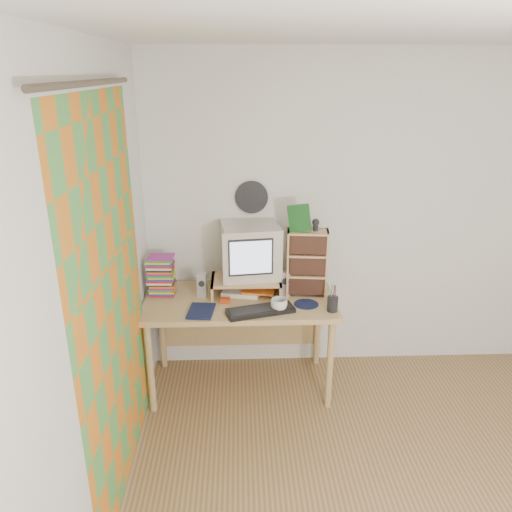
{
  "coord_description": "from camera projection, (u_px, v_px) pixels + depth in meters",
  "views": [
    {
      "loc": [
        -1.03,
        -1.96,
        2.34
      ],
      "look_at": [
        -0.91,
        1.33,
        1.1
      ],
      "focal_mm": 35.0,
      "sensor_mm": 36.0,
      "label": 1
    }
  ],
  "objects": [
    {
      "name": "diary",
      "position": [
        189.0,
        309.0,
        3.47
      ],
      "size": [
        0.23,
        0.18,
        0.04
      ],
      "primitive_type": "imported",
      "rotation": [
        0.0,
        0.0,
        -0.11
      ],
      "color": "#10173A",
      "rests_on": "desk"
    },
    {
      "name": "pen_cup",
      "position": [
        333.0,
        301.0,
        3.47
      ],
      "size": [
        0.09,
        0.09,
        0.15
      ],
      "primitive_type": null,
      "rotation": [
        0.0,
        0.0,
        0.2
      ],
      "color": "black",
      "rests_on": "desk"
    },
    {
      "name": "speaker_left",
      "position": [
        202.0,
        285.0,
        3.69
      ],
      "size": [
        0.07,
        0.07,
        0.18
      ],
      "primitive_type": "cube",
      "rotation": [
        0.0,
        0.0,
        -0.11
      ],
      "color": "#AEAFB3",
      "rests_on": "desk"
    },
    {
      "name": "curtain",
      "position": [
        113.0,
        305.0,
        2.68
      ],
      "size": [
        0.0,
        2.2,
        2.2
      ],
      "primitive_type": "plane",
      "rotation": [
        1.57,
        0.0,
        1.57
      ],
      "color": "orange",
      "rests_on": "left_wall"
    },
    {
      "name": "cd_rack",
      "position": [
        307.0,
        263.0,
        3.68
      ],
      "size": [
        0.31,
        0.19,
        0.5
      ],
      "primitive_type": "cube",
      "rotation": [
        0.0,
        0.0,
        -0.11
      ],
      "color": "tan",
      "rests_on": "desk"
    },
    {
      "name": "mug",
      "position": [
        279.0,
        305.0,
        3.48
      ],
      "size": [
        0.15,
        0.15,
        0.09
      ],
      "primitive_type": "imported",
      "rotation": [
        0.0,
        0.0,
        0.3
      ],
      "color": "silver",
      "rests_on": "desk"
    },
    {
      "name": "wall_disc",
      "position": [
        252.0,
        197.0,
        3.78
      ],
      "size": [
        0.25,
        0.02,
        0.25
      ],
      "primitive_type": "cylinder",
      "rotation": [
        1.57,
        0.0,
        0.0
      ],
      "color": "black",
      "rests_on": "back_wall"
    },
    {
      "name": "dvd_stack",
      "position": [
        161.0,
        278.0,
        3.71
      ],
      "size": [
        0.19,
        0.14,
        0.26
      ],
      "primitive_type": null,
      "rotation": [
        0.0,
        0.0,
        -0.04
      ],
      "color": "brown",
      "rests_on": "desk"
    },
    {
      "name": "back_wall",
      "position": [
        371.0,
        218.0,
        3.89
      ],
      "size": [
        3.5,
        0.0,
        3.5
      ],
      "primitive_type": "plane",
      "rotation": [
        1.57,
        0.0,
        0.0
      ],
      "color": "white",
      "rests_on": "floor"
    },
    {
      "name": "mousepad",
      "position": [
        306.0,
        304.0,
        3.59
      ],
      "size": [
        0.19,
        0.19,
        0.0
      ],
      "primitive_type": "cylinder",
      "rotation": [
        0.0,
        0.0,
        -0.09
      ],
      "color": "black",
      "rests_on": "desk"
    },
    {
      "name": "speaker_right",
      "position": [
        285.0,
        283.0,
        3.72
      ],
      "size": [
        0.08,
        0.08,
        0.19
      ],
      "primitive_type": "cube",
      "rotation": [
        0.0,
        0.0,
        -0.04
      ],
      "color": "#AEAFB3",
      "rests_on": "desk"
    },
    {
      "name": "webcam",
      "position": [
        316.0,
        225.0,
        3.58
      ],
      "size": [
        0.06,
        0.06,
        0.09
      ],
      "primitive_type": null,
      "rotation": [
        0.0,
        0.0,
        -0.11
      ],
      "color": "black",
      "rests_on": "cd_rack"
    },
    {
      "name": "left_wall",
      "position": [
        76.0,
        333.0,
        2.19
      ],
      "size": [
        0.0,
        3.5,
        3.5
      ],
      "primitive_type": "plane",
      "rotation": [
        1.57,
        0.0,
        1.57
      ],
      "color": "white",
      "rests_on": "floor"
    },
    {
      "name": "crt_monitor",
      "position": [
        250.0,
        251.0,
        3.71
      ],
      "size": [
        0.46,
        0.46,
        0.39
      ],
      "primitive_type": "cube",
      "rotation": [
        0.0,
        0.0,
        0.12
      ],
      "color": "beige",
      "rests_on": "monitor_riser"
    },
    {
      "name": "monitor_riser",
      "position": [
        246.0,
        281.0,
        3.75
      ],
      "size": [
        0.52,
        0.3,
        0.12
      ],
      "color": "tan",
      "rests_on": "desk"
    },
    {
      "name": "game_box",
      "position": [
        299.0,
        218.0,
        3.54
      ],
      "size": [
        0.16,
        0.07,
        0.2
      ],
      "primitive_type": "cube",
      "rotation": [
        0.0,
        0.0,
        -0.22
      ],
      "color": "#17511D",
      "rests_on": "cd_rack"
    },
    {
      "name": "keyboard",
      "position": [
        260.0,
        311.0,
        3.46
      ],
      "size": [
        0.5,
        0.28,
        0.03
      ],
      "primitive_type": "cube",
      "rotation": [
        0.0,
        0.0,
        0.27
      ],
      "color": "black",
      "rests_on": "desk"
    },
    {
      "name": "papers",
      "position": [
        248.0,
        291.0,
        3.77
      ],
      "size": [
        0.31,
        0.25,
        0.04
      ],
      "primitive_type": null,
      "rotation": [
        0.0,
        0.0,
        -0.2
      ],
      "color": "white",
      "rests_on": "desk"
    },
    {
      "name": "red_box",
      "position": [
        225.0,
        300.0,
        3.61
      ],
      "size": [
        0.07,
        0.05,
        0.04
      ],
      "primitive_type": "cube",
      "rotation": [
        0.0,
        0.0,
        -0.01
      ],
      "color": "#BE3C14",
      "rests_on": "desk"
    },
    {
      "name": "desk",
      "position": [
        240.0,
        311.0,
        3.79
      ],
      "size": [
        1.4,
        0.7,
        0.75
      ],
      "color": "tan",
      "rests_on": "floor"
    }
  ]
}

